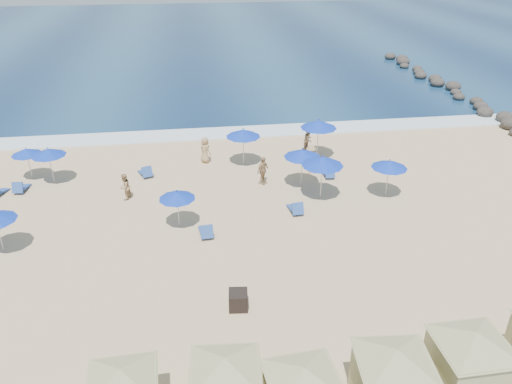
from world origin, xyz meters
TOP-DOWN VIEW (x-y plane):
  - ground at (0.00, 0.00)m, footprint 160.00×160.00m
  - ocean at (0.00, 55.00)m, footprint 160.00×80.00m
  - surf_line at (0.00, 15.50)m, footprint 160.00×2.50m
  - rock_jetty at (24.01, 24.90)m, footprint 2.56×26.66m
  - trash_bin at (0.83, -4.22)m, footprint 0.82×0.82m
  - cabana_1 at (-0.08, -9.20)m, footprint 4.26×4.26m
  - cabana_3 at (4.94, -9.74)m, footprint 4.54×4.54m
  - cabana_4 at (7.63, -9.40)m, footprint 4.55×4.55m
  - umbrella_0 at (-10.43, 9.41)m, footprint 1.81×1.81m
  - umbrella_2 at (-8.99, 8.66)m, footprint 2.02×2.02m
  - umbrella_4 at (-1.50, 2.44)m, footprint 1.85×1.85m
  - umbrella_5 at (2.69, 9.67)m, footprint 2.21×2.21m
  - umbrella_6 at (5.71, 6.04)m, footprint 2.17×2.17m
  - umbrella_7 at (7.71, 10.13)m, footprint 2.40×2.40m
  - umbrella_8 at (10.24, 4.16)m, footprint 2.03×2.03m
  - umbrella_9 at (6.46, 4.41)m, footprint 2.35×2.35m
  - beach_chair_1 at (-10.64, 7.69)m, footprint 0.76×1.44m
  - beach_chair_2 at (-3.53, 8.80)m, footprint 1.06×1.53m
  - beach_chair_3 at (-0.17, 1.37)m, footprint 0.72×1.45m
  - beach_chair_4 at (4.74, 3.01)m, footprint 0.72×1.43m
  - beach_chair_5 at (7.68, 7.08)m, footprint 0.63×1.33m
  - beachgoer_1 at (-4.48, 5.87)m, footprint 0.87×0.94m
  - beachgoer_2 at (3.51, 6.73)m, footprint 1.01×1.03m
  - beachgoer_3 at (6.73, 7.96)m, footprint 0.86×1.26m
  - beachgoer_4 at (0.26, 10.42)m, footprint 0.96×1.00m
  - beachgoer_5 at (7.41, 11.45)m, footprint 0.93×0.96m

SIDE VIEW (x-z plane):
  - ground at x=0.00m, z-range 0.00..0.00m
  - ocean at x=0.00m, z-range 0.00..0.06m
  - surf_line at x=0.00m, z-range 0.00..0.08m
  - beach_chair_5 at x=7.68m, z-range -0.11..0.61m
  - beach_chair_1 at x=-10.64m, z-range -0.12..0.64m
  - beach_chair_4 at x=4.74m, z-range -0.12..0.65m
  - beach_chair_2 at x=-3.53m, z-range -0.12..0.65m
  - beach_chair_3 at x=-0.17m, z-range -0.12..0.66m
  - rock_jetty at x=24.01m, z-range -0.12..0.84m
  - trash_bin at x=0.83m, z-range 0.00..0.75m
  - beachgoer_1 at x=-4.48m, z-range 0.00..1.55m
  - beachgoer_5 at x=7.41m, z-range 0.00..1.56m
  - beachgoer_4 at x=0.26m, z-range 0.00..1.73m
  - beachgoer_2 at x=3.51m, z-range 0.00..1.73m
  - beachgoer_3 at x=6.73m, z-range 0.00..1.79m
  - cabana_1 at x=-0.08m, z-range 0.19..2.88m
  - cabana_4 at x=7.63m, z-range 0.21..3.06m
  - cabana_3 at x=4.94m, z-range 0.21..3.07m
  - umbrella_0 at x=-10.43m, z-range 0.76..2.82m
  - umbrella_4 at x=-1.50m, z-range 0.77..2.88m
  - umbrella_2 at x=-8.99m, z-range 0.84..3.14m
  - umbrella_8 at x=10.24m, z-range 0.85..3.16m
  - umbrella_6 at x=5.71m, z-range 0.91..3.37m
  - umbrella_5 at x=2.69m, z-range 0.92..3.44m
  - umbrella_9 at x=6.46m, z-range 0.98..3.65m
  - umbrella_7 at x=7.71m, z-range 1.00..3.73m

